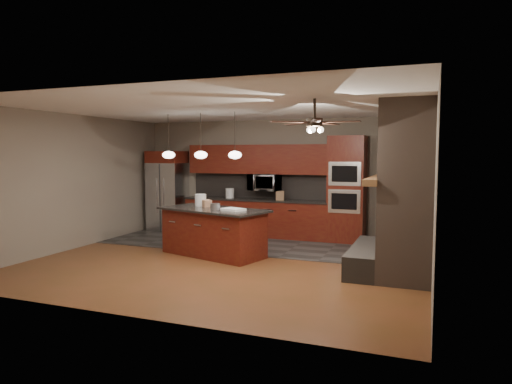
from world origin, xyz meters
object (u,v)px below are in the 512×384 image
at_px(counter_bucket, 230,193).
at_px(microwave, 264,182).
at_px(paint_tray, 233,209).
at_px(counter_box, 280,196).
at_px(oven_tower, 347,189).
at_px(paint_can, 215,207).
at_px(white_bucket, 201,200).
at_px(refrigerator, 168,191).
at_px(cardboard_box, 206,203).
at_px(kitchen_island, 213,232).

bearing_deg(counter_bucket, microwave, 3.22).
distance_m(paint_tray, counter_box, 2.38).
bearing_deg(oven_tower, paint_can, -130.02).
relative_size(white_bucket, paint_tray, 0.59).
bearing_deg(paint_can, counter_bucket, 108.08).
bearing_deg(refrigerator, cardboard_box, -42.77).
bearing_deg(counter_box, counter_bucket, 162.95).
xyz_separation_m(oven_tower, paint_can, (-2.06, -2.45, -0.21)).
bearing_deg(refrigerator, paint_tray, -39.03).
height_order(microwave, counter_box, microwave).
bearing_deg(cardboard_box, refrigerator, 178.45).
distance_m(paint_can, cardboard_box, 0.57).
height_order(refrigerator, paint_tray, refrigerator).
xyz_separation_m(microwave, kitchen_island, (-0.22, -2.33, -0.83)).
distance_m(oven_tower, paint_tray, 2.96).
bearing_deg(cardboard_box, counter_bucket, 142.40).
height_order(oven_tower, refrigerator, oven_tower).
bearing_deg(kitchen_island, paint_can, -37.11).
height_order(white_bucket, counter_bucket, white_bucket).
xyz_separation_m(paint_can, counter_box, (0.51, 2.41, 0.02)).
height_order(oven_tower, microwave, oven_tower).
xyz_separation_m(microwave, counter_bucket, (-0.89, -0.05, -0.28)).
height_order(kitchen_island, paint_can, paint_can).
relative_size(refrigerator, white_bucket, 8.34).
height_order(white_bucket, counter_box, white_bucket).
bearing_deg(oven_tower, counter_bucket, 179.85).
height_order(paint_can, cardboard_box, cardboard_box).
xyz_separation_m(refrigerator, paint_tray, (2.89, -2.34, -0.08)).
distance_m(paint_can, counter_bucket, 2.59).
bearing_deg(refrigerator, microwave, 2.87).
bearing_deg(oven_tower, refrigerator, -179.08).
bearing_deg(paint_tray, microwave, 118.52).
distance_m(paint_can, paint_tray, 0.36).
xyz_separation_m(paint_tray, counter_box, (0.15, 2.37, 0.06)).
bearing_deg(kitchen_island, paint_tray, 0.64).
distance_m(paint_can, counter_box, 2.46).
relative_size(paint_tray, cardboard_box, 1.89).
relative_size(microwave, counter_box, 3.49).
bearing_deg(white_bucket, counter_bucket, 97.08).
xyz_separation_m(oven_tower, counter_bucket, (-2.86, 0.01, -0.17)).
relative_size(paint_can, paint_tray, 0.45).
relative_size(microwave, refrigerator, 0.36).
bearing_deg(counter_box, microwave, 151.92).
relative_size(cardboard_box, counter_box, 1.05).
bearing_deg(white_bucket, paint_tray, -24.78).
distance_m(refrigerator, paint_tray, 3.72).
distance_m(kitchen_island, paint_tray, 0.70).
bearing_deg(microwave, refrigerator, -177.13).
relative_size(oven_tower, microwave, 3.25).
distance_m(paint_tray, cardboard_box, 0.84).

